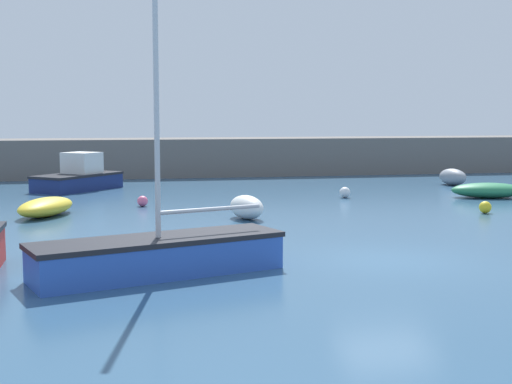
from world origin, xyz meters
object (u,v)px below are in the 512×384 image
Objects in this scene: fishing_dinghy_green at (247,207)px; mooring_buoy_yellow at (485,207)px; mooring_buoy_pink at (143,201)px; motorboat_with_cabin at (79,177)px; rowboat_blue_near at (46,207)px; mooring_buoy_white at (345,192)px; sailboat_tall_mast at (159,254)px; dinghy_near_pier at (453,177)px; open_tender_yellow at (489,190)px.

fishing_dinghy_green is 4.42× the size of mooring_buoy_yellow.
mooring_buoy_yellow reaches higher than mooring_buoy_pink.
fishing_dinghy_green is 4.73× the size of mooring_buoy_pink.
motorboat_with_cabin reaches higher than mooring_buoy_yellow.
rowboat_blue_near is 7.59× the size of mooring_buoy_yellow.
rowboat_blue_near is 7.21× the size of mooring_buoy_white.
rowboat_blue_near reaches higher than mooring_buoy_pink.
motorboat_with_cabin is 10.47× the size of mooring_buoy_yellow.
rowboat_blue_near is 16.56m from mooring_buoy_yellow.
dinghy_near_pier is at bearing -150.67° from sailboat_tall_mast.
mooring_buoy_yellow is at bearing -58.66° from mooring_buoy_white.
fishing_dinghy_green reaches higher than mooring_buoy_white.
rowboat_blue_near is at bearing 35.09° from motorboat_with_cabin.
open_tender_yellow is (-1.10, -5.69, -0.10)m from dinghy_near_pier.
open_tender_yellow is (11.96, 4.34, -0.09)m from fishing_dinghy_green.
dinghy_near_pier is at bearing -68.18° from fishing_dinghy_green.
motorboat_with_cabin is at bearing 76.66° from dinghy_near_pier.
mooring_buoy_pink is (-15.50, -0.01, -0.12)m from open_tender_yellow.
mooring_buoy_yellow is (12.73, -4.67, 0.02)m from mooring_buoy_pink.
mooring_buoy_yellow is (9.20, -0.34, -0.20)m from fishing_dinghy_green.
rowboat_blue_near is at bearing 102.15° from dinghy_near_pier.
fishing_dinghy_green is at bearing -134.84° from mooring_buoy_white.
mooring_buoy_pink is 0.94× the size of mooring_buoy_yellow.
mooring_buoy_white is at bearing 121.34° from mooring_buoy_yellow.
open_tender_yellow is at bearing 108.56° from motorboat_with_cabin.
sailboat_tall_mast reaches higher than motorboat_with_cabin.
mooring_buoy_pink is at bearing 143.14° from rowboat_blue_near.
sailboat_tall_mast reaches higher than mooring_buoy_white.
sailboat_tall_mast is 16.66× the size of mooring_buoy_yellow.
open_tender_yellow is 8.29× the size of mooring_buoy_pink.
motorboat_with_cabin is 9.94× the size of mooring_buoy_white.
sailboat_tall_mast is 3.70× the size of dinghy_near_pier.
mooring_buoy_pink is at bearing 159.86° from mooring_buoy_yellow.
mooring_buoy_white is 9.20m from mooring_buoy_pink.
motorboat_with_cabin is at bearing 111.72° from mooring_buoy_pink.
mooring_buoy_white is at bearing 3.64° from open_tender_yellow.
motorboat_with_cabin reaches higher than rowboat_blue_near.
mooring_buoy_yellow is at bearing 103.92° from rowboat_blue_near.
mooring_buoy_white is at bearing -141.83° from sailboat_tall_mast.
dinghy_near_pier is at bearing 18.93° from mooring_buoy_pink.
fishing_dinghy_green is 16.47m from dinghy_near_pier.
fishing_dinghy_green reaches higher than mooring_buoy_pink.
open_tender_yellow is at bearing -11.23° from mooring_buoy_white.
open_tender_yellow is (19.13, 2.14, -0.00)m from rowboat_blue_near.
mooring_buoy_white is 1.05× the size of mooring_buoy_yellow.
rowboat_blue_near is at bearing 171.19° from mooring_buoy_yellow.
motorboat_with_cabin is (-2.72, 19.98, 0.13)m from sailboat_tall_mast.
fishing_dinghy_green is (3.67, 8.48, -0.07)m from sailboat_tall_mast.
sailboat_tall_mast is 9.24m from fishing_dinghy_green.
mooring_buoy_pink is (-9.11, -1.28, -0.03)m from mooring_buoy_white.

